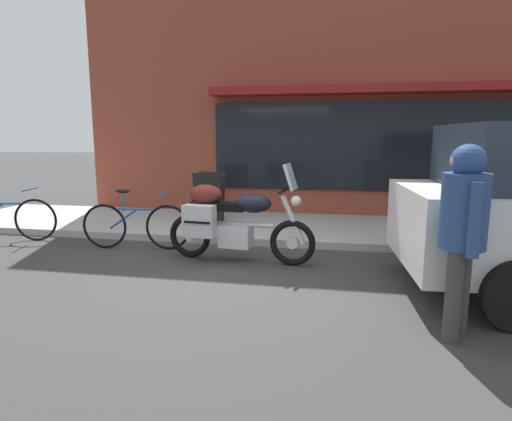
# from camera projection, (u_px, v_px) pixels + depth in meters

# --- Properties ---
(ground_plane) EXTENTS (80.00, 80.00, 0.00)m
(ground_plane) POSITION_uv_depth(u_px,v_px,m) (220.00, 266.00, 5.84)
(ground_plane) COLOR #363636
(touring_motorcycle) EXTENTS (2.15, 0.62, 1.39)m
(touring_motorcycle) POSITION_uv_depth(u_px,v_px,m) (230.00, 219.00, 5.97)
(touring_motorcycle) COLOR black
(touring_motorcycle) RESTS_ON ground_plane
(parked_bicycle) EXTENTS (1.72, 0.48, 0.94)m
(parked_bicycle) POSITION_uv_depth(u_px,v_px,m) (136.00, 225.00, 6.66)
(parked_bicycle) COLOR black
(parked_bicycle) RESTS_ON ground_plane
(pedestrian_walking) EXTENTS (0.41, 0.56, 1.68)m
(pedestrian_walking) POSITION_uv_depth(u_px,v_px,m) (463.00, 220.00, 3.57)
(pedestrian_walking) COLOR #363636
(pedestrian_walking) RESTS_ON ground_plane
(sandwich_board_sign) EXTENTS (0.55, 0.41, 0.94)m
(sandwich_board_sign) POSITION_uv_depth(u_px,v_px,m) (209.00, 196.00, 8.34)
(sandwich_board_sign) COLOR black
(sandwich_board_sign) RESTS_ON sidewalk_curb
(second_bicycle_by_cafe) EXTENTS (1.76, 0.52, 0.95)m
(second_bicycle_by_cafe) POSITION_uv_depth(u_px,v_px,m) (3.00, 218.00, 7.18)
(second_bicycle_by_cafe) COLOR black
(second_bicycle_by_cafe) RESTS_ON ground_plane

